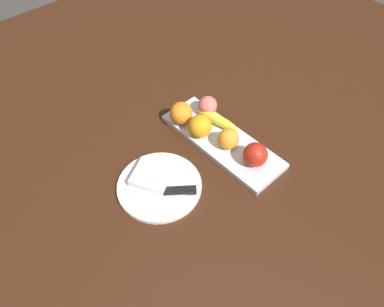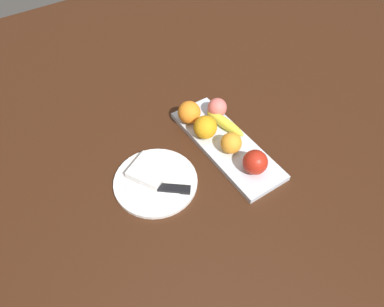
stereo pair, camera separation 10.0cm
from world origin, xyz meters
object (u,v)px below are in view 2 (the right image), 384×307
object	(u,v)px
orange_center	(205,127)
dinner_plate	(156,182)
fruit_tray	(225,145)
apple	(255,162)
folded_napkin	(150,171)
knife	(168,189)
orange_near_apple	(189,112)
orange_near_banana	(231,143)
banana	(225,123)
peach	(217,108)

from	to	relation	value
orange_center	dinner_plate	world-z (taller)	orange_center
fruit_tray	dinner_plate	size ratio (longest dim) A/B	1.72
apple	fruit_tray	bearing A→B (deg)	0.41
folded_napkin	knife	world-z (taller)	folded_napkin
orange_near_apple	dinner_plate	distance (m)	0.26
orange_near_banana	dinner_plate	world-z (taller)	orange_near_banana
apple	orange_near_banana	distance (m)	0.10
fruit_tray	orange_near_banana	world-z (taller)	orange_near_banana
orange_near_apple	orange_near_banana	xyz separation A→B (m)	(-0.17, -0.03, -0.00)
dinner_plate	folded_napkin	size ratio (longest dim) A/B	2.30
dinner_plate	orange_near_apple	bearing A→B (deg)	-55.72
knife	apple	bearing A→B (deg)	-159.80
apple	banana	distance (m)	0.19
banana	orange_near_banana	bearing A→B (deg)	-37.28
banana	orange_near_banana	distance (m)	0.10
fruit_tray	orange_near_apple	bearing A→B (deg)	15.39
banana	folded_napkin	bearing A→B (deg)	-94.81
knife	fruit_tray	bearing A→B (deg)	-129.26
apple	orange_center	bearing A→B (deg)	10.80
peach	dinner_plate	distance (m)	0.32
fruit_tray	orange_near_apple	distance (m)	0.15
apple	orange_near_banana	bearing A→B (deg)	4.56
fruit_tray	banana	distance (m)	0.07
banana	folded_napkin	size ratio (longest dim) A/B	1.48
peach	fruit_tray	bearing A→B (deg)	156.01
peach	folded_napkin	bearing A→B (deg)	106.02
apple	folded_napkin	bearing A→B (deg)	57.54
banana	orange_near_apple	world-z (taller)	orange_near_apple
fruit_tray	folded_napkin	distance (m)	0.25
knife	banana	bearing A→B (deg)	-119.76
orange_near_apple	knife	distance (m)	0.27
dinner_plate	knife	bearing A→B (deg)	-163.23
apple	knife	distance (m)	0.25
orange_near_banana	knife	bearing A→B (deg)	93.93
fruit_tray	knife	distance (m)	0.24
apple	peach	distance (m)	0.25
apple	knife	world-z (taller)	apple
orange_near_apple	peach	xyz separation A→B (m)	(-0.03, -0.09, -0.01)
fruit_tray	dinner_plate	distance (m)	0.25
folded_napkin	knife	size ratio (longest dim) A/B	0.67
apple	peach	xyz separation A→B (m)	(0.24, -0.05, -0.00)
peach	knife	bearing A→B (deg)	119.73
apple	orange_near_apple	bearing A→B (deg)	8.42
folded_napkin	peach	bearing A→B (deg)	-73.98
folded_napkin	orange_center	bearing A→B (deg)	-81.81
fruit_tray	orange_center	xyz separation A→B (m)	(0.06, 0.03, 0.04)
orange_near_banana	peach	xyz separation A→B (m)	(0.15, -0.06, -0.00)
peach	folded_napkin	xyz separation A→B (m)	(-0.09, 0.30, -0.02)
orange_near_banana	orange_center	world-z (taller)	orange_center
fruit_tray	orange_center	bearing A→B (deg)	30.21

